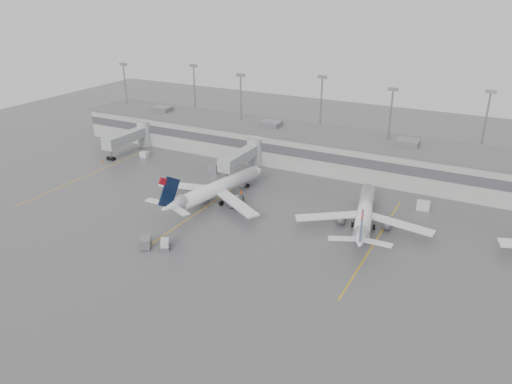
% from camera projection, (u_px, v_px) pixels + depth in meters
% --- Properties ---
extents(ground, '(260.00, 260.00, 0.00)m').
position_uv_depth(ground, '(221.00, 283.00, 76.94)').
color(ground, '#505052').
rests_on(ground, ground).
extents(terminal, '(152.00, 17.00, 9.45)m').
position_uv_depth(terminal, '(344.00, 152.00, 122.58)').
color(terminal, '#A2A19D').
rests_on(terminal, ground).
extents(light_masts, '(142.40, 8.00, 20.60)m').
position_uv_depth(light_masts, '(353.00, 116.00, 124.22)').
color(light_masts, gray).
rests_on(light_masts, ground).
extents(jet_bridge_left, '(4.00, 17.20, 7.00)m').
position_uv_depth(jet_bridge_left, '(135.00, 136.00, 136.42)').
color(jet_bridge_left, gray).
rests_on(jet_bridge_left, ground).
extents(jet_bridge_right, '(4.00, 17.20, 7.00)m').
position_uv_depth(jet_bridge_right, '(247.00, 155.00, 121.46)').
color(jet_bridge_right, gray).
rests_on(jet_bridge_right, ground).
extents(stand_markings, '(105.25, 40.00, 0.01)m').
position_uv_depth(stand_markings, '(286.00, 222.00, 96.51)').
color(stand_markings, '#DD9F0D').
rests_on(stand_markings, ground).
extents(jet_mid_left, '(26.75, 30.28, 9.90)m').
position_uv_depth(jet_mid_left, '(215.00, 189.00, 103.91)').
color(jet_mid_left, white).
rests_on(jet_mid_left, ground).
extents(jet_mid_right, '(25.00, 28.34, 9.29)m').
position_uv_depth(jet_mid_right, '(364.00, 213.00, 93.35)').
color(jet_mid_right, white).
rests_on(jet_mid_right, ground).
extents(baggage_tug, '(2.67, 2.96, 1.62)m').
position_uv_depth(baggage_tug, '(165.00, 245.00, 86.72)').
color(baggage_tug, silver).
rests_on(baggage_tug, ground).
extents(baggage_cart, '(2.94, 3.30, 1.84)m').
position_uv_depth(baggage_cart, '(146.00, 242.00, 86.98)').
color(baggage_cart, slate).
rests_on(baggage_cart, ground).
extents(gse_uld_a, '(2.13, 1.44, 1.50)m').
position_uv_depth(gse_uld_a, '(144.00, 155.00, 131.52)').
color(gse_uld_a, silver).
rests_on(gse_uld_a, ground).
extents(gse_uld_b, '(2.94, 2.29, 1.86)m').
position_uv_depth(gse_uld_b, '(242.00, 181.00, 113.63)').
color(gse_uld_b, silver).
rests_on(gse_uld_b, ground).
extents(gse_uld_c, '(2.76, 2.04, 1.81)m').
position_uv_depth(gse_uld_c, '(423.00, 205.00, 101.37)').
color(gse_uld_c, silver).
rests_on(gse_uld_c, ground).
extents(gse_loader, '(2.70, 3.64, 2.05)m').
position_uv_depth(gse_loader, '(214.00, 168.00, 121.60)').
color(gse_loader, slate).
rests_on(gse_loader, ground).
extents(cone_a, '(0.42, 0.42, 0.66)m').
position_uv_depth(cone_a, '(102.00, 161.00, 128.33)').
color(cone_a, '#FF5405').
rests_on(cone_a, ground).
extents(cone_b, '(0.50, 0.50, 0.79)m').
position_uv_depth(cone_b, '(241.00, 191.00, 109.43)').
color(cone_b, '#FF5405').
rests_on(cone_b, ground).
extents(cone_c, '(0.43, 0.43, 0.68)m').
position_uv_depth(cone_c, '(377.00, 219.00, 96.76)').
color(cone_c, '#FF5405').
rests_on(cone_c, ground).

